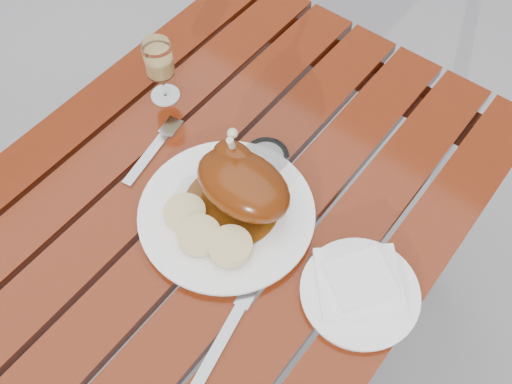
% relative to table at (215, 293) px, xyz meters
% --- Properties ---
extents(ground, '(60.00, 60.00, 0.00)m').
position_rel_table_xyz_m(ground, '(0.00, 0.00, -0.38)').
color(ground, slate).
rests_on(ground, ground).
extents(table, '(0.80, 1.20, 0.75)m').
position_rel_table_xyz_m(table, '(0.00, 0.00, 0.00)').
color(table, maroon).
rests_on(table, ground).
extents(dinner_plate, '(0.36, 0.36, 0.02)m').
position_rel_table_xyz_m(dinner_plate, '(0.04, 0.02, 0.39)').
color(dinner_plate, white).
rests_on(dinner_plate, table).
extents(roast_duck, '(0.19, 0.17, 0.13)m').
position_rel_table_xyz_m(roast_duck, '(0.04, 0.06, 0.45)').
color(roast_duck, '#5F2F0A').
rests_on(roast_duck, dinner_plate).
extents(bread_dumplings, '(0.18, 0.09, 0.02)m').
position_rel_table_xyz_m(bread_dumplings, '(0.04, -0.04, 0.41)').
color(bread_dumplings, beige).
rests_on(bread_dumplings, dinner_plate).
extents(wine_glass, '(0.06, 0.06, 0.14)m').
position_rel_table_xyz_m(wine_glass, '(-0.25, 0.17, 0.45)').
color(wine_glass, '#E2B466').
rests_on(wine_glass, table).
extents(side_plate, '(0.25, 0.25, 0.02)m').
position_rel_table_xyz_m(side_plate, '(0.31, 0.04, 0.38)').
color(side_plate, white).
rests_on(side_plate, table).
extents(napkin, '(0.19, 0.19, 0.01)m').
position_rel_table_xyz_m(napkin, '(0.30, 0.05, 0.40)').
color(napkin, white).
rests_on(napkin, side_plate).
extents(ashtray, '(0.10, 0.10, 0.02)m').
position_rel_table_xyz_m(ashtray, '(0.02, 0.16, 0.39)').
color(ashtray, '#B2B7BC').
rests_on(ashtray, table).
extents(fork, '(0.05, 0.17, 0.01)m').
position_rel_table_xyz_m(fork, '(-0.17, 0.04, 0.38)').
color(fork, gray).
rests_on(fork, table).
extents(knife, '(0.06, 0.20, 0.01)m').
position_rel_table_xyz_m(knife, '(0.18, -0.14, 0.38)').
color(knife, gray).
rests_on(knife, table).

